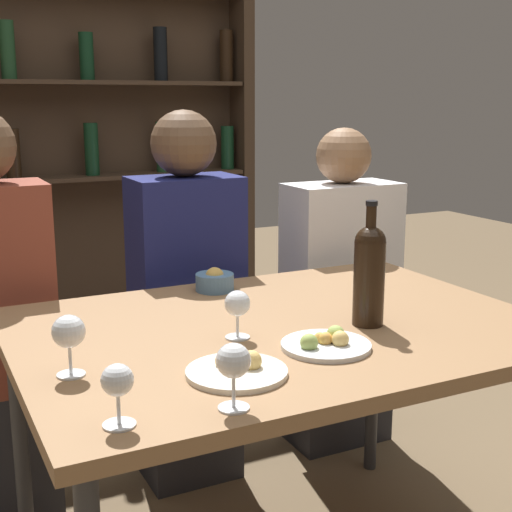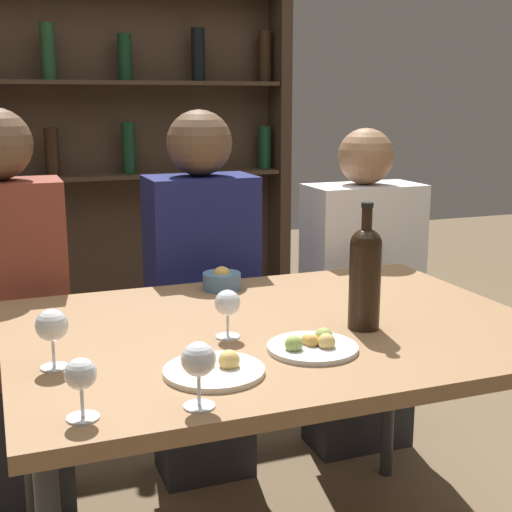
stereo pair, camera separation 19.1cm
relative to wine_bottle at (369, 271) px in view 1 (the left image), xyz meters
The scene contains 12 objects.
dining_table 0.30m from the wine_bottle, 152.85° to the left, with size 1.33×0.96×0.76m.
wine_rack_wall 2.08m from the wine_bottle, 95.43° to the left, with size 1.67×0.21×2.10m.
wine_bottle is the anchor object (origin of this frame).
wine_glass_0 0.60m from the wine_bottle, 149.46° to the right, with size 0.07×0.07×0.13m.
wine_glass_1 0.75m from the wine_bottle, behind, with size 0.07×0.07×0.13m.
wine_glass_2 0.35m from the wine_bottle, behind, with size 0.06×0.06×0.12m.
wine_glass_3 0.78m from the wine_bottle, 159.05° to the right, with size 0.06×0.06×0.12m.
food_plate_0 0.48m from the wine_bottle, 160.49° to the right, with size 0.21×0.21×0.05m.
food_plate_1 0.25m from the wine_bottle, 151.28° to the right, with size 0.21×0.21×0.05m.
snack_bowl 0.54m from the wine_bottle, 114.73° to the left, with size 0.11×0.11×0.07m.
seated_person_center 0.84m from the wine_bottle, 104.01° to the left, with size 0.36×0.22×1.29m.
seated_person_right 0.94m from the wine_bottle, 61.11° to the left, with size 0.42×0.22×1.22m.
Camera 1 is at (-0.84, -1.53, 1.33)m, focal length 50.00 mm.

